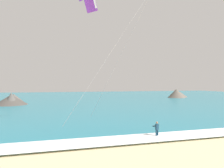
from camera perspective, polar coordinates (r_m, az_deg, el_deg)
name	(u,v)px	position (r m, az deg, el deg)	size (l,w,h in m)	color
sea	(93,98)	(78.20, -5.54, -4.04)	(200.00, 120.00, 0.20)	teal
surf_foam	(186,135)	(22.74, 20.67, -13.66)	(200.00, 3.06, 0.04)	white
surfboard	(157,138)	(21.53, 12.97, -14.97)	(0.84, 1.47, 0.09)	white
kitesurfer	(157,129)	(21.33, 12.94, -12.59)	(0.62, 0.62, 1.69)	#143347
headland_right	(178,94)	(83.45, 18.60, -2.76)	(10.28, 9.53, 3.64)	#665B51
headland_left	(12,100)	(57.49, -27.14, -4.12)	(8.85, 8.85, 3.40)	#56514C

